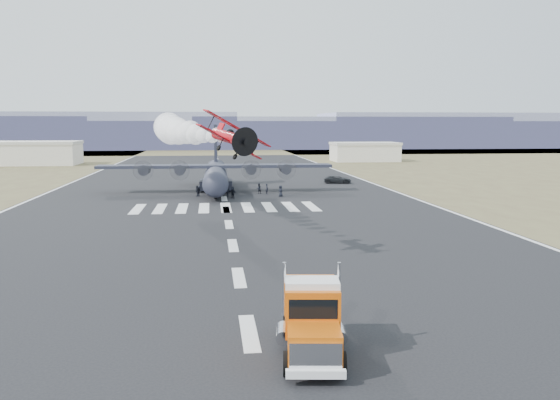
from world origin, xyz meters
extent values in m
plane|color=black|center=(0.00, 0.00, 0.00)|extent=(500.00, 500.00, 0.00)
cube|color=brown|center=(0.00, 230.00, 0.00)|extent=(500.00, 80.00, 0.00)
cube|color=gray|center=(-65.00, 260.00, 8.50)|extent=(150.00, 50.00, 17.00)
cube|color=gray|center=(0.00, 260.00, 6.50)|extent=(150.00, 50.00, 13.00)
cube|color=gray|center=(65.00, 260.00, 7.50)|extent=(150.00, 50.00, 15.00)
cube|color=gray|center=(130.00, 260.00, 8.50)|extent=(150.00, 50.00, 17.00)
cube|color=beige|center=(-52.00, 145.00, 3.00)|extent=(24.00, 14.00, 6.00)
cube|color=beige|center=(-52.00, 145.00, 6.30)|extent=(24.50, 14.50, 0.80)
cube|color=beige|center=(46.00, 150.00, 2.60)|extent=(20.00, 12.00, 5.20)
cube|color=beige|center=(46.00, 150.00, 5.50)|extent=(20.50, 12.50, 0.80)
cube|color=black|center=(3.05, -2.44, 0.59)|extent=(2.03, 7.32, 0.27)
cube|color=orange|center=(2.66, -5.61, 1.44)|extent=(2.74, 2.83, 1.38)
cube|color=silver|center=(2.50, -6.93, 1.33)|extent=(2.34, 0.44, 1.17)
cube|color=white|center=(2.48, -7.14, 0.59)|extent=(2.68, 0.64, 0.37)
cube|color=orange|center=(2.89, -3.71, 2.34)|extent=(2.87, 2.22, 2.34)
cube|color=black|center=(2.78, -4.60, 2.71)|extent=(2.34, 0.41, 0.96)
cube|color=white|center=(2.93, -3.39, 3.56)|extent=(2.85, 2.01, 0.53)
cube|color=orange|center=(3.12, -1.80, 2.02)|extent=(2.90, 2.43, 2.77)
cylinder|color=black|center=(1.40, -5.88, 0.59)|extent=(0.56, 1.21, 1.17)
cylinder|color=black|center=(3.83, -6.18, 0.59)|extent=(0.56, 1.21, 1.17)
cylinder|color=black|center=(1.94, -1.45, 0.59)|extent=(0.56, 1.21, 1.17)
cylinder|color=black|center=(4.36, -1.74, 0.59)|extent=(0.56, 1.21, 1.17)
cylinder|color=black|center=(2.06, -0.39, 0.59)|extent=(0.56, 1.21, 1.17)
cylinder|color=black|center=(4.49, -0.69, 0.59)|extent=(0.56, 1.21, 1.17)
cylinder|color=#B70C0F|center=(-0.41, 18.13, 10.39)|extent=(2.06, 5.35, 0.95)
sphere|color=black|center=(-0.46, 18.33, 10.75)|extent=(0.74, 0.74, 0.74)
cylinder|color=black|center=(0.13, 15.66, 10.39)|extent=(1.17, 0.84, 1.05)
cylinder|color=black|center=(0.21, 15.30, 10.39)|extent=(2.27, 0.53, 2.32)
cube|color=#B70C0F|center=(-0.32, 17.72, 10.02)|extent=(5.75, 2.25, 3.02)
cube|color=#B70C0F|center=(-0.26, 17.41, 11.28)|extent=(5.93, 2.29, 3.12)
cube|color=#B70C0F|center=(-0.94, 20.49, 10.91)|extent=(0.31, 0.95, 1.05)
cube|color=#B70C0F|center=(-0.94, 20.49, 10.39)|extent=(2.22, 1.18, 0.08)
cylinder|color=black|center=(-1.06, 17.12, 9.12)|extent=(0.22, 0.48, 0.46)
cylinder|color=black|center=(0.59, 17.49, 9.12)|extent=(0.22, 0.48, 0.46)
sphere|color=white|center=(-0.98, 20.70, 10.39)|extent=(0.74, 0.74, 0.74)
sphere|color=white|center=(-1.53, 23.17, 10.42)|extent=(1.00, 1.00, 1.00)
sphere|color=white|center=(-2.08, 25.64, 10.45)|extent=(1.26, 1.26, 1.26)
sphere|color=white|center=(-2.62, 28.11, 10.48)|extent=(1.52, 1.52, 1.52)
sphere|color=white|center=(-3.17, 30.58, 10.51)|extent=(1.78, 1.78, 1.78)
sphere|color=white|center=(-3.71, 33.05, 10.54)|extent=(2.03, 2.03, 2.03)
sphere|color=white|center=(-4.26, 35.52, 10.58)|extent=(2.29, 2.29, 2.29)
sphere|color=white|center=(-4.80, 37.98, 10.61)|extent=(2.55, 2.55, 2.55)
sphere|color=white|center=(-5.35, 40.45, 10.64)|extent=(2.81, 2.81, 2.81)
sphere|color=white|center=(-5.90, 42.92, 10.67)|extent=(3.07, 3.07, 3.07)
sphere|color=white|center=(-6.44, 45.39, 10.70)|extent=(3.33, 3.33, 3.33)
sphere|color=white|center=(-6.99, 47.86, 10.73)|extent=(3.59, 3.59, 3.59)
sphere|color=white|center=(-7.53, 50.33, 10.76)|extent=(3.85, 3.85, 3.85)
sphere|color=white|center=(-8.08, 52.80, 10.80)|extent=(4.11, 4.11, 4.11)
cylinder|color=black|center=(-1.16, 70.36, 2.56)|extent=(4.31, 27.62, 3.94)
sphere|color=black|center=(-1.35, 56.57, 2.56)|extent=(3.94, 3.94, 3.94)
cone|color=black|center=(-0.98, 84.14, 2.56)|extent=(4.02, 5.96, 3.94)
cube|color=black|center=(-1.18, 69.37, 4.43)|extent=(39.44, 4.66, 0.49)
cylinder|color=black|center=(-13.00, 69.04, 3.94)|extent=(1.82, 3.76, 1.77)
cylinder|color=#3F3F44|center=(-13.02, 67.07, 3.94)|extent=(3.35, 0.09, 3.35)
cylinder|color=black|center=(-7.09, 68.96, 3.94)|extent=(1.82, 3.76, 1.77)
cylinder|color=#3F3F44|center=(-7.12, 66.99, 3.94)|extent=(3.35, 0.09, 3.35)
cylinder|color=black|center=(4.73, 68.80, 3.94)|extent=(1.82, 3.76, 1.77)
cylinder|color=#3F3F44|center=(4.70, 66.83, 3.94)|extent=(3.35, 0.09, 3.35)
cylinder|color=black|center=(10.63, 68.72, 3.94)|extent=(1.82, 3.76, 1.77)
cylinder|color=#3F3F44|center=(10.61, 66.75, 3.94)|extent=(3.35, 0.09, 3.35)
cube|color=black|center=(-1.00, 82.17, 7.48)|extent=(0.65, 4.44, 7.88)
cube|color=black|center=(-1.00, 82.66, 3.35)|extent=(13.82, 3.14, 0.34)
cube|color=black|center=(-3.31, 71.37, 1.08)|extent=(1.26, 5.92, 1.58)
cylinder|color=black|center=(-3.31, 71.37, 0.54)|extent=(0.51, 1.09, 1.08)
cube|color=black|center=(1.02, 71.31, 1.08)|extent=(1.26, 5.92, 1.58)
cylinder|color=black|center=(1.02, 71.31, 0.54)|extent=(0.51, 1.09, 1.08)
cylinder|color=black|center=(-1.31, 59.53, 0.44)|extent=(0.41, 0.89, 0.89)
imported|color=black|center=(22.67, 81.88, 0.75)|extent=(5.75, 3.42, 1.50)
imported|color=black|center=(-1.19, 66.50, 0.80)|extent=(0.76, 0.73, 1.61)
imported|color=black|center=(5.89, 66.08, 0.85)|extent=(0.97, 0.84, 1.71)
imported|color=black|center=(-3.92, 63.67, 0.83)|extent=(1.07, 1.14, 1.66)
imported|color=black|center=(-4.23, 63.60, 0.87)|extent=(0.82, 1.13, 1.73)
imported|color=black|center=(9.03, 61.76, 0.89)|extent=(0.92, 1.02, 1.78)
imported|color=black|center=(1.35, 60.60, 0.90)|extent=(1.50, 1.61, 1.80)
imported|color=black|center=(7.20, 65.57, 0.84)|extent=(0.60, 0.69, 1.68)
imported|color=black|center=(0.78, 63.00, 0.93)|extent=(0.70, 0.99, 1.87)
camera|label=1|loc=(-1.96, -31.57, 11.46)|focal=38.00mm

